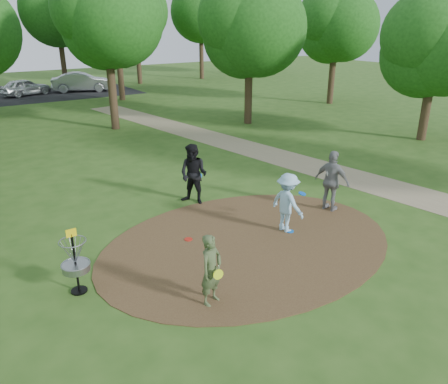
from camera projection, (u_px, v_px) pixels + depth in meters
ground at (249, 243)px, 11.83m from camera, size 100.00×100.00×0.00m
dirt_clearing at (249, 243)px, 11.83m from camera, size 8.40×8.40×0.02m
footpath at (352, 178)px, 16.76m from camera, size 7.55×39.89×0.01m
parking_lot at (49, 94)px, 36.02m from camera, size 14.00×8.00×0.01m
player_observer_with_disc at (211, 270)px, 9.04m from camera, size 0.68×0.60×1.60m
player_throwing_with_disc at (287, 203)px, 12.23m from camera, size 1.09×1.16×1.72m
player_walking_with_disc at (194, 174)px, 14.10m from camera, size 1.15×1.22×1.99m
player_waiting_with_disc at (332, 181)px, 13.56m from camera, size 0.77×1.23×1.94m
disc_ground_blue at (290, 231)px, 12.44m from camera, size 0.22×0.22×0.02m
disc_ground_red at (188, 239)px, 11.97m from camera, size 0.22×0.22×0.02m
car_left at (25, 87)px, 35.14m from camera, size 4.23×2.74×1.34m
car_right at (82, 82)px, 37.09m from camera, size 5.16×3.19×1.60m
disc_golf_basket at (75, 257)px, 9.40m from camera, size 0.63×0.63×1.54m
tree_ring at (163, 32)px, 18.50m from camera, size 36.67×45.25×9.14m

